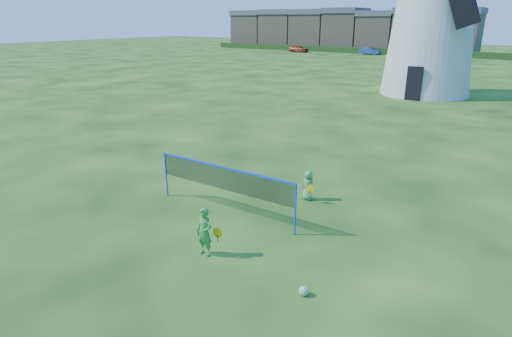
{
  "coord_description": "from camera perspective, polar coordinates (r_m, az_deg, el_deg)",
  "views": [
    {
      "loc": [
        6.94,
        -9.5,
        5.75
      ],
      "look_at": [
        0.2,
        0.5,
        1.5
      ],
      "focal_mm": 29.72,
      "sensor_mm": 36.0,
      "label": 1
    }
  ],
  "objects": [
    {
      "name": "car_left",
      "position": [
        81.95,
        5.75,
        15.77
      ],
      "size": [
        3.95,
        1.83,
        1.31
      ],
      "primitive_type": "imported",
      "rotation": [
        0.0,
        0.0,
        1.5
      ],
      "color": "#98381B",
      "rests_on": "ground"
    },
    {
      "name": "terraced_houses",
      "position": [
        88.58,
        11.5,
        17.83
      ],
      "size": [
        48.97,
        8.4,
        7.82
      ],
      "color": "gray",
      "rests_on": "ground"
    },
    {
      "name": "badminton_net",
      "position": [
        12.98,
        -4.32,
        -1.46
      ],
      "size": [
        5.05,
        0.05,
        1.55
      ],
      "color": "blue",
      "rests_on": "ground"
    },
    {
      "name": "player_girl",
      "position": [
        10.95,
        -6.94,
        -8.49
      ],
      "size": [
        0.66,
        0.36,
        1.31
      ],
      "rotation": [
        0.0,
        0.0,
        -0.04
      ],
      "color": "#388E39",
      "rests_on": "ground"
    },
    {
      "name": "player_boy",
      "position": [
        14.28,
        7.03,
        -2.28
      ],
      "size": [
        0.64,
        0.44,
        1.01
      ],
      "rotation": [
        0.0,
        0.0,
        2.92
      ],
      "color": "#4DA156",
      "rests_on": "ground"
    },
    {
      "name": "play_ball",
      "position": [
        9.76,
        6.45,
        -16.05
      ],
      "size": [
        0.22,
        0.22,
        0.22
      ],
      "primitive_type": "sphere",
      "color": "green",
      "rests_on": "ground"
    },
    {
      "name": "hedge",
      "position": [
        81.03,
        13.45,
        15.2
      ],
      "size": [
        62.0,
        0.8,
        1.0
      ],
      "primitive_type": "cube",
      "color": "#193814",
      "rests_on": "ground"
    },
    {
      "name": "car_right",
      "position": [
        78.53,
        15.09,
        15.02
      ],
      "size": [
        3.61,
        1.29,
        1.19
      ],
      "primitive_type": "imported",
      "rotation": [
        0.0,
        0.0,
        1.56
      ],
      "color": "navy",
      "rests_on": "ground"
    },
    {
      "name": "ground",
      "position": [
        13.1,
        -1.96,
        -6.64
      ],
      "size": [
        220.0,
        220.0,
        0.0
      ],
      "primitive_type": "plane",
      "color": "black",
      "rests_on": "ground"
    }
  ]
}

